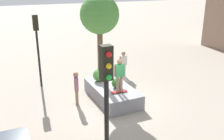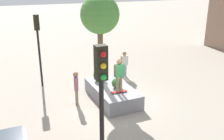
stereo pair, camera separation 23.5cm
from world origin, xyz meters
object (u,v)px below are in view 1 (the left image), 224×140
object	(u,v)px
planter_ledge	(112,93)
plaza_tree	(100,16)
skateboard	(119,92)
skateboarder	(119,73)
traffic_light_median	(107,101)
bystander_watching	(123,62)
passerby_with_bag	(76,86)
traffic_light_corner	(37,39)

from	to	relation	value
planter_ledge	plaza_tree	world-z (taller)	plaza_tree
planter_ledge	skateboard	bearing A→B (deg)	179.76
plaza_tree	skateboarder	bearing A→B (deg)	-172.73
skateboard	traffic_light_median	xyz separation A→B (m)	(-4.89, 2.85, 2.26)
planter_ledge	plaza_tree	distance (m)	3.99
traffic_light_median	bystander_watching	world-z (taller)	traffic_light_median
planter_ledge	passerby_with_bag	bearing A→B (deg)	82.96
plaza_tree	passerby_with_bag	world-z (taller)	plaza_tree
planter_ledge	skateboarder	size ratio (longest dim) A/B	2.15
traffic_light_median	skateboard	bearing A→B (deg)	-30.23
bystander_watching	passerby_with_bag	bearing A→B (deg)	122.55
planter_ledge	skateboard	world-z (taller)	skateboard
skateboard	traffic_light_corner	distance (m)	5.58
bystander_watching	skateboard	bearing A→B (deg)	149.64
plaza_tree	traffic_light_median	xyz separation A→B (m)	(-6.68, 2.62, -1.19)
skateboard	traffic_light_median	bearing A→B (deg)	149.77
traffic_light_corner	traffic_light_median	size ratio (longest dim) A/B	0.93
plaza_tree	skateboard	distance (m)	3.89
skateboard	skateboarder	size ratio (longest dim) A/B	0.50
plaza_tree	bystander_watching	world-z (taller)	plaza_tree
skateboard	bystander_watching	bearing A→B (deg)	-30.36
skateboarder	bystander_watching	distance (m)	4.20
traffic_light_corner	passerby_with_bag	distance (m)	3.85
traffic_light_corner	passerby_with_bag	size ratio (longest dim) A/B	2.40
planter_ledge	plaza_tree	bearing A→B (deg)	13.68
traffic_light_median	passerby_with_bag	distance (m)	6.38
skateboard	traffic_light_corner	size ratio (longest dim) A/B	0.20
traffic_light_median	bystander_watching	bearing A→B (deg)	-30.28
traffic_light_corner	bystander_watching	world-z (taller)	traffic_light_corner
skateboard	passerby_with_bag	bearing A→B (deg)	59.74
planter_ledge	passerby_with_bag	world-z (taller)	passerby_with_bag
traffic_light_corner	bystander_watching	size ratio (longest dim) A/B	2.46
planter_ledge	skateboard	distance (m)	0.94
skateboarder	traffic_light_corner	size ratio (longest dim) A/B	0.39
plaza_tree	skateboarder	size ratio (longest dim) A/B	2.80
traffic_light_median	traffic_light_corner	bearing A→B (deg)	0.95
traffic_light_corner	traffic_light_median	distance (m)	9.12
planter_ledge	skateboard	xyz separation A→B (m)	(-0.84, 0.00, 0.42)
planter_ledge	traffic_light_corner	size ratio (longest dim) A/B	0.84
skateboard	bystander_watching	xyz separation A→B (m)	(3.56, -2.09, 0.19)
traffic_light_median	bystander_watching	xyz separation A→B (m)	(8.45, -4.93, -2.07)
plaza_tree	bystander_watching	xyz separation A→B (m)	(1.77, -2.32, -3.26)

